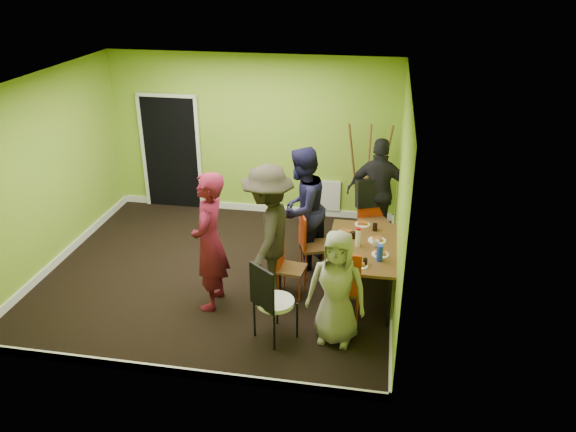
{
  "coord_description": "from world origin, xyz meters",
  "views": [
    {
      "loc": [
        2.22,
        -6.83,
        4.25
      ],
      "look_at": [
        1.01,
        0.0,
        1.0
      ],
      "focal_mm": 35.0,
      "sensor_mm": 36.0,
      "label": 1
    }
  ],
  "objects_px": {
    "easel": "(368,176)",
    "person_left_near": "(268,232)",
    "dining_table": "(362,249)",
    "chair_bentwood": "(271,299)",
    "blue_bottle": "(380,253)",
    "person_left_far": "(301,209)",
    "thermos": "(358,238)",
    "chair_back_end": "(372,201)",
    "person_front_end": "(337,288)",
    "chair_left_far": "(310,241)",
    "orange_bottle": "(355,235)",
    "chair_left_near": "(287,263)",
    "chair_front_end": "(343,284)",
    "person_standing": "(210,242)",
    "person_back_end": "(379,192)"
  },
  "relations": [
    {
      "from": "person_back_end",
      "to": "dining_table",
      "type": "bearing_deg",
      "value": 87.06
    },
    {
      "from": "dining_table",
      "to": "chair_bentwood",
      "type": "distance_m",
      "value": 1.56
    },
    {
      "from": "easel",
      "to": "person_left_near",
      "type": "distance_m",
      "value": 2.65
    },
    {
      "from": "chair_left_far",
      "to": "chair_front_end",
      "type": "relative_size",
      "value": 0.9
    },
    {
      "from": "blue_bottle",
      "to": "thermos",
      "type": "bearing_deg",
      "value": 131.07
    },
    {
      "from": "dining_table",
      "to": "thermos",
      "type": "relative_size",
      "value": 6.19
    },
    {
      "from": "blue_bottle",
      "to": "person_left_far",
      "type": "xyz_separation_m",
      "value": [
        -1.15,
        1.02,
        0.06
      ]
    },
    {
      "from": "blue_bottle",
      "to": "orange_bottle",
      "type": "relative_size",
      "value": 2.76
    },
    {
      "from": "easel",
      "to": "person_left_near",
      "type": "height_order",
      "value": "person_left_near"
    },
    {
      "from": "dining_table",
      "to": "person_left_near",
      "type": "relative_size",
      "value": 0.81
    },
    {
      "from": "dining_table",
      "to": "chair_left_far",
      "type": "distance_m",
      "value": 0.87
    },
    {
      "from": "chair_left_far",
      "to": "person_back_end",
      "type": "bearing_deg",
      "value": 121.5
    },
    {
      "from": "person_left_near",
      "to": "person_front_end",
      "type": "height_order",
      "value": "person_left_near"
    },
    {
      "from": "blue_bottle",
      "to": "chair_left_far",
      "type": "bearing_deg",
      "value": 142.14
    },
    {
      "from": "chair_left_far",
      "to": "chair_left_near",
      "type": "bearing_deg",
      "value": -43.09
    },
    {
      "from": "person_left_far",
      "to": "dining_table",
      "type": "bearing_deg",
      "value": 78.29
    },
    {
      "from": "easel",
      "to": "person_left_near",
      "type": "bearing_deg",
      "value": -116.75
    },
    {
      "from": "chair_left_far",
      "to": "blue_bottle",
      "type": "bearing_deg",
      "value": 31.66
    },
    {
      "from": "easel",
      "to": "person_left_near",
      "type": "relative_size",
      "value": 0.98
    },
    {
      "from": "chair_left_near",
      "to": "person_front_end",
      "type": "bearing_deg",
      "value": 46.61
    },
    {
      "from": "person_front_end",
      "to": "person_standing",
      "type": "bearing_deg",
      "value": 170.89
    },
    {
      "from": "chair_left_near",
      "to": "chair_front_end",
      "type": "xyz_separation_m",
      "value": [
        0.8,
        -0.6,
        0.12
      ]
    },
    {
      "from": "chair_bentwood",
      "to": "person_left_near",
      "type": "relative_size",
      "value": 0.56
    },
    {
      "from": "dining_table",
      "to": "easel",
      "type": "xyz_separation_m",
      "value": [
        -0.04,
        2.19,
        0.21
      ]
    },
    {
      "from": "dining_table",
      "to": "person_standing",
      "type": "bearing_deg",
      "value": -163.13
    },
    {
      "from": "chair_front_end",
      "to": "blue_bottle",
      "type": "relative_size",
      "value": 5.01
    },
    {
      "from": "chair_front_end",
      "to": "chair_left_near",
      "type": "bearing_deg",
      "value": 140.36
    },
    {
      "from": "person_front_end",
      "to": "person_back_end",
      "type": "bearing_deg",
      "value": 87.97
    },
    {
      "from": "chair_left_far",
      "to": "person_standing",
      "type": "bearing_deg",
      "value": -70.12
    },
    {
      "from": "chair_bentwood",
      "to": "chair_front_end",
      "type": "bearing_deg",
      "value": 66.04
    },
    {
      "from": "dining_table",
      "to": "orange_bottle",
      "type": "relative_size",
      "value": 19.39
    },
    {
      "from": "chair_left_far",
      "to": "chair_back_end",
      "type": "xyz_separation_m",
      "value": [
        0.82,
        1.02,
        0.25
      ]
    },
    {
      "from": "easel",
      "to": "person_standing",
      "type": "bearing_deg",
      "value": -124.12
    },
    {
      "from": "chair_left_far",
      "to": "chair_back_end",
      "type": "height_order",
      "value": "chair_back_end"
    },
    {
      "from": "thermos",
      "to": "orange_bottle",
      "type": "xyz_separation_m",
      "value": [
        -0.06,
        0.24,
        -0.08
      ]
    },
    {
      "from": "person_back_end",
      "to": "chair_left_near",
      "type": "bearing_deg",
      "value": 59.58
    },
    {
      "from": "orange_bottle",
      "to": "person_front_end",
      "type": "xyz_separation_m",
      "value": [
        -0.12,
        -1.27,
        -0.07
      ]
    },
    {
      "from": "person_back_end",
      "to": "person_front_end",
      "type": "height_order",
      "value": "person_back_end"
    },
    {
      "from": "chair_left_far",
      "to": "chair_back_end",
      "type": "relative_size",
      "value": 0.86
    },
    {
      "from": "orange_bottle",
      "to": "person_left_near",
      "type": "distance_m",
      "value": 1.19
    },
    {
      "from": "blue_bottle",
      "to": "person_standing",
      "type": "bearing_deg",
      "value": -174.31
    },
    {
      "from": "blue_bottle",
      "to": "person_front_end",
      "type": "relative_size",
      "value": 0.15
    },
    {
      "from": "chair_back_end",
      "to": "blue_bottle",
      "type": "relative_size",
      "value": 5.24
    },
    {
      "from": "blue_bottle",
      "to": "person_left_near",
      "type": "height_order",
      "value": "person_left_near"
    },
    {
      "from": "chair_back_end",
      "to": "chair_front_end",
      "type": "bearing_deg",
      "value": 61.13
    },
    {
      "from": "chair_back_end",
      "to": "chair_front_end",
      "type": "distance_m",
      "value": 2.2
    },
    {
      "from": "chair_bentwood",
      "to": "thermos",
      "type": "relative_size",
      "value": 4.31
    },
    {
      "from": "person_standing",
      "to": "thermos",
      "type": "bearing_deg",
      "value": 106.19
    },
    {
      "from": "chair_back_end",
      "to": "person_left_far",
      "type": "xyz_separation_m",
      "value": [
        -0.98,
        -0.76,
        0.13
      ]
    },
    {
      "from": "chair_left_near",
      "to": "thermos",
      "type": "height_order",
      "value": "thermos"
    }
  ]
}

